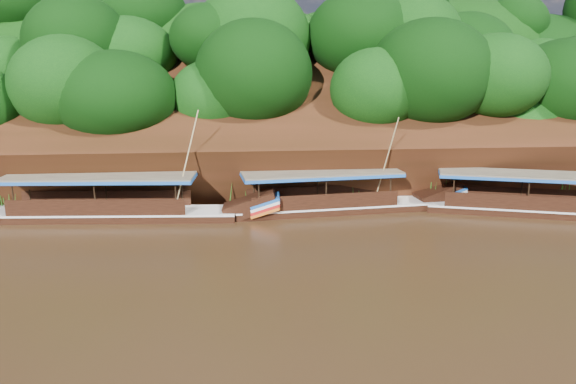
% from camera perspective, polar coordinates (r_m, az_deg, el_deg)
% --- Properties ---
extents(ground, '(160.00, 160.00, 0.00)m').
position_cam_1_polar(ground, '(26.33, 9.85, -6.65)').
color(ground, black).
rests_on(ground, ground).
extents(riverbank, '(120.00, 30.06, 19.40)m').
position_cam_1_polar(riverbank, '(47.56, 2.87, 4.94)').
color(riverbank, black).
rests_on(riverbank, ground).
extents(boat_0, '(14.83, 6.37, 5.81)m').
position_cam_1_polar(boat_0, '(36.15, 25.23, -1.29)').
color(boat_0, black).
rests_on(boat_0, ground).
extents(boat_1, '(14.32, 3.60, 6.16)m').
position_cam_1_polar(boat_1, '(33.76, 5.85, -1.00)').
color(boat_1, black).
rests_on(boat_1, ground).
extents(boat_2, '(16.19, 3.35, 6.63)m').
position_cam_1_polar(boat_2, '(33.20, -15.64, -1.67)').
color(boat_2, black).
rests_on(boat_2, ground).
extents(reeds, '(49.21, 2.17, 2.10)m').
position_cam_1_polar(reeds, '(34.38, 0.44, -0.17)').
color(reeds, '#2C6318').
rests_on(reeds, ground).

